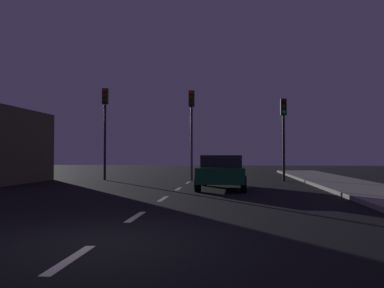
% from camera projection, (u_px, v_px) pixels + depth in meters
% --- Properties ---
extents(ground_plane, '(80.00, 80.00, 0.00)m').
position_uv_depth(ground_plane, '(166.00, 197.00, 13.72)').
color(ground_plane, black).
extents(lane_stripe_nearest, '(0.16, 1.60, 0.01)m').
position_uv_depth(lane_stripe_nearest, '(71.00, 259.00, 5.56)').
color(lane_stripe_nearest, silver).
rests_on(lane_stripe_nearest, ground_plane).
extents(lane_stripe_second, '(0.16, 1.60, 0.01)m').
position_uv_depth(lane_stripe_second, '(136.00, 217.00, 9.34)').
color(lane_stripe_second, silver).
rests_on(lane_stripe_second, ground_plane).
extents(lane_stripe_third, '(0.16, 1.60, 0.01)m').
position_uv_depth(lane_stripe_third, '(163.00, 199.00, 13.12)').
color(lane_stripe_third, silver).
rests_on(lane_stripe_third, ground_plane).
extents(lane_stripe_fourth, '(0.16, 1.60, 0.01)m').
position_uv_depth(lane_stripe_fourth, '(178.00, 189.00, 16.90)').
color(lane_stripe_fourth, silver).
rests_on(lane_stripe_fourth, ground_plane).
extents(lane_stripe_fifth, '(0.16, 1.60, 0.01)m').
position_uv_depth(lane_stripe_fifth, '(188.00, 183.00, 20.68)').
color(lane_stripe_fifth, silver).
rests_on(lane_stripe_fifth, ground_plane).
extents(traffic_signal_left, '(0.32, 0.38, 5.25)m').
position_uv_depth(traffic_signal_left, '(105.00, 116.00, 22.90)').
color(traffic_signal_left, '#2D2D30').
rests_on(traffic_signal_left, ground_plane).
extents(traffic_signal_center, '(0.32, 0.38, 5.05)m').
position_uv_depth(traffic_signal_center, '(192.00, 118.00, 22.41)').
color(traffic_signal_center, '#4C4C51').
rests_on(traffic_signal_center, ground_plane).
extents(traffic_signal_right, '(0.32, 0.38, 4.52)m').
position_uv_depth(traffic_signal_right, '(284.00, 123.00, 21.90)').
color(traffic_signal_right, black).
rests_on(traffic_signal_right, ground_plane).
extents(car_stopped_ahead, '(2.04, 4.25, 1.43)m').
position_uv_depth(car_stopped_ahead, '(222.00, 171.00, 16.92)').
color(car_stopped_ahead, '#0F4C2D').
rests_on(car_stopped_ahead, ground_plane).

